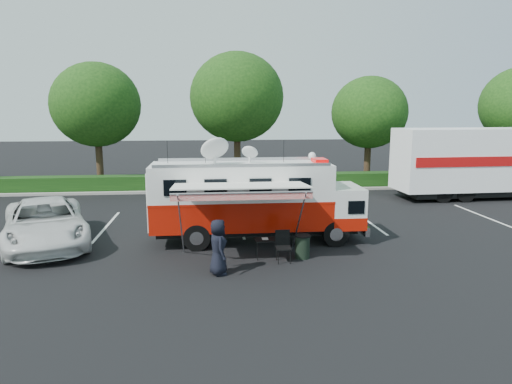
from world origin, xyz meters
The scene contains 11 objects.
ground_plane centered at (0.00, 0.00, 0.00)m, with size 120.00×120.00×0.00m, color black.
back_border centered at (1.14, 12.90, 5.00)m, with size 60.00×6.14×8.87m.
stall_lines centered at (-0.50, 3.00, 0.00)m, with size 24.12×5.50×0.01m.
command_truck centered at (-0.07, 0.00, 1.71)m, with size 8.32×2.29×4.00m.
awning centered at (-0.82, -2.38, 2.57)m, with size 4.54×2.37×2.75m.
white_suv centered at (-8.20, 0.35, 0.00)m, with size 2.88×6.25×1.74m, color silver.
person centered at (-1.61, -3.56, 0.00)m, with size 0.88×0.57×1.79m, color black.
folding_table centered at (0.10, -2.14, 0.66)m, with size 0.88×0.67×0.71m.
folding_chair centered at (0.63, -2.50, 0.64)m, with size 0.52×0.54×1.08m.
trash_bin centered at (1.37, -2.24, 0.42)m, with size 0.55×0.55×0.83m.
semi_trailer centered at (15.56, 7.74, 2.15)m, with size 13.33×3.24×4.08m.
Camera 1 is at (-1.81, -17.46, 5.20)m, focal length 32.00 mm.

